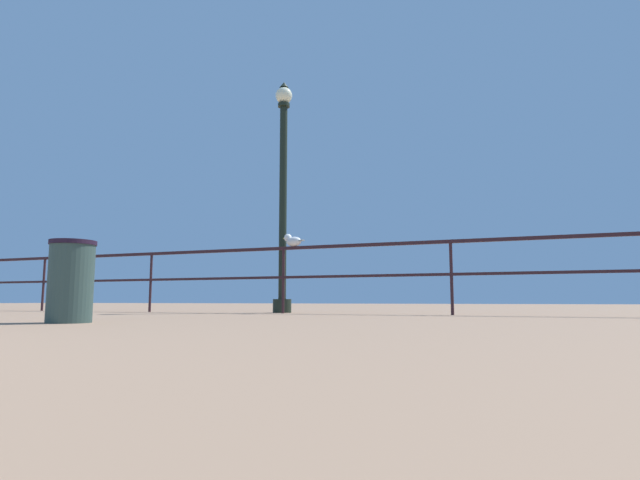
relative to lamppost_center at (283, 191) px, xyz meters
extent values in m
cube|color=#2F191D|center=(0.17, -0.32, -1.00)|extent=(25.74, 0.05, 0.05)
cube|color=#2F191D|center=(0.17, -0.32, -1.46)|extent=(25.74, 0.04, 0.04)
cylinder|color=#2F191D|center=(-4.98, -0.32, -1.51)|extent=(0.04, 0.04, 1.02)
cylinder|color=#2F191D|center=(-2.40, -0.32, -1.51)|extent=(0.04, 0.04, 1.02)
cylinder|color=#2F191D|center=(0.17, -0.32, -1.51)|extent=(0.04, 0.04, 1.02)
cylinder|color=#2F191D|center=(2.75, -0.32, -1.51)|extent=(0.04, 0.04, 1.02)
cylinder|color=black|center=(0.00, 0.00, -1.90)|extent=(0.30, 0.30, 0.22)
cylinder|color=black|center=(0.00, 0.00, -0.16)|extent=(0.13, 0.13, 3.26)
cylinder|color=black|center=(0.00, 0.00, 1.50)|extent=(0.20, 0.20, 0.06)
sphere|color=#E7EBC1|center=(0.00, 0.00, 1.67)|extent=(0.29, 0.29, 0.29)
cone|color=black|center=(0.00, 0.00, 1.86)|extent=(0.15, 0.15, 0.10)
ellipsoid|color=silver|center=(0.35, -0.32, -0.90)|extent=(0.31, 0.24, 0.15)
ellipsoid|color=gray|center=(0.35, -0.32, -0.88)|extent=(0.27, 0.19, 0.05)
sphere|color=silver|center=(0.23, -0.29, -0.83)|extent=(0.12, 0.12, 0.12)
cone|color=gold|center=(0.15, -0.26, -0.83)|extent=(0.06, 0.06, 0.05)
cube|color=gray|center=(0.50, -0.37, -0.89)|extent=(0.11, 0.09, 0.02)
cylinder|color=#2F443E|center=(-0.17, -4.05, -1.66)|extent=(0.39, 0.39, 0.70)
cylinder|color=black|center=(-0.17, -4.05, -1.29)|extent=(0.41, 0.41, 0.04)
camera|label=1|loc=(3.62, -7.49, -1.81)|focal=28.38mm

